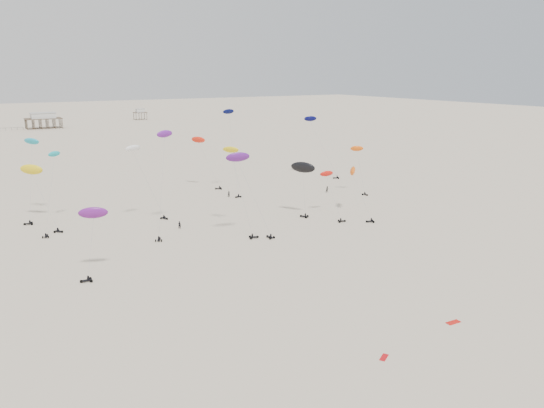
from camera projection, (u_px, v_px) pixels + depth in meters
ground_plane at (128, 162)px, 208.67m from camera, size 900.00×900.00×0.00m
pavilion_main at (44, 122)px, 328.02m from camera, size 21.00×13.00×9.80m
pavilion_small at (140, 115)px, 387.75m from camera, size 9.00×7.00×8.00m
rig_0 at (142, 169)px, 123.89m from camera, size 9.17×5.13×18.30m
rig_1 at (51, 190)px, 118.16m from camera, size 7.64×14.67×19.86m
rig_2 at (31, 163)px, 126.34m from camera, size 6.75×12.20×19.82m
rig_3 at (359, 162)px, 152.53m from camera, size 3.92×7.09×13.88m
rig_4 at (163, 169)px, 114.81m from camera, size 8.84×11.93×22.84m
rig_5 at (239, 182)px, 115.45m from camera, size 3.70×13.12×19.41m
rig_6 at (243, 171)px, 110.12m from camera, size 8.91×6.77×18.67m
rig_7 at (203, 151)px, 159.63m from camera, size 6.90×9.72×15.90m
rig_8 at (317, 134)px, 176.56m from camera, size 7.80×12.28×21.00m
rig_9 at (331, 188)px, 129.29m from camera, size 5.03×11.02×12.69m
rig_10 at (232, 140)px, 151.29m from camera, size 4.92×10.98×24.51m
rig_11 at (356, 180)px, 131.27m from camera, size 6.35×14.29×14.15m
rig_12 at (35, 177)px, 124.09m from camera, size 6.72×18.72×18.17m
rig_13 at (303, 173)px, 128.70m from camera, size 5.31×7.10×13.51m
rig_14 at (92, 226)px, 91.03m from camera, size 6.41×6.21×12.13m
spectator_0 at (180, 229)px, 119.90m from camera, size 0.88×0.73×2.07m
spectator_1 at (327, 192)px, 155.78m from camera, size 1.07×0.68×2.10m
spectator_3 at (229, 197)px, 150.10m from camera, size 0.74×0.51×2.02m
grounded_kite_a at (453, 323)px, 75.13m from camera, size 2.23×0.98×0.08m
grounded_kite_b at (384, 358)px, 65.94m from camera, size 1.90×1.53×0.07m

